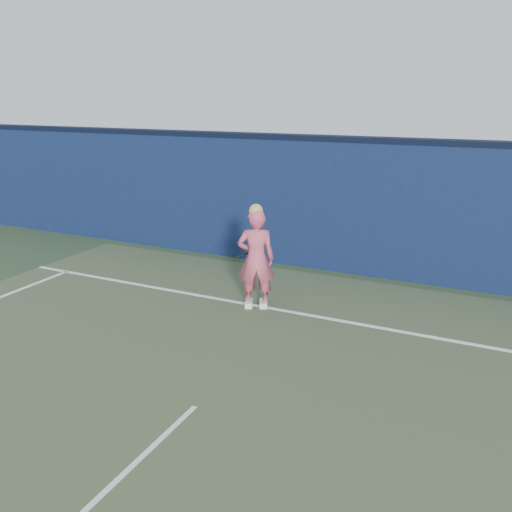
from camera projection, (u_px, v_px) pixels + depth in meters
The scene contains 6 objects.
ground at pixel (140, 460), 5.17m from camera, with size 80.00×80.00×0.00m, color #2E3F27.
backstop_wall at pixel (343, 208), 10.43m from camera, with size 24.00×0.40×2.50m, color #0D193A.
wall_cap at pixel (347, 139), 10.06m from camera, with size 24.00×0.42×0.10m, color black.
player at pixel (256, 259), 8.66m from camera, with size 0.70×0.60×1.71m.
racket at pixel (256, 251), 9.12m from camera, with size 0.43×0.35×0.28m.
court_lines at pixel (117, 480), 4.88m from camera, with size 11.00×12.04×0.01m.
Camera 1 is at (2.89, -3.48, 3.35)m, focal length 38.00 mm.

